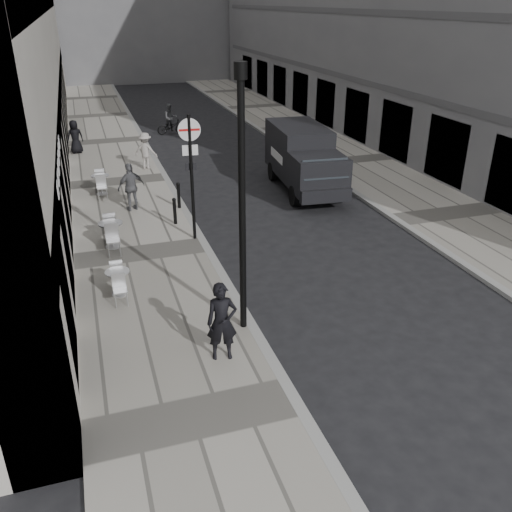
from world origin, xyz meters
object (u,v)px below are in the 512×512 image
Objects in this scene: walking_man at (222,322)px; cyclist at (171,122)px; panel_van at (303,156)px; lamppost at (242,193)px; sign_post at (191,162)px.

walking_man reaches higher than cyclist.
cyclist is (-3.41, 11.86, -0.73)m from panel_van.
cyclist is (1.97, 21.29, -2.77)m from lamppost.
walking_man is 0.30× the size of lamppost.
panel_van is at bearing 68.86° from walking_man.
lamppost is 3.43× the size of cyclist.
panel_van is (5.38, 9.43, -2.03)m from lamppost.
lamppost is at bearing -98.75° from cyclist.
walking_man is at bearing -100.49° from cyclist.
walking_man is at bearing -115.34° from panel_van.
lamppost is (0.78, 1.05, 2.44)m from walking_man.
cyclist is (2.76, 22.34, -0.33)m from walking_man.
sign_post is at bearing -138.84° from panel_van.
walking_man is 0.32× the size of panel_van.
lamppost is (0.00, -5.52, 0.78)m from sign_post.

